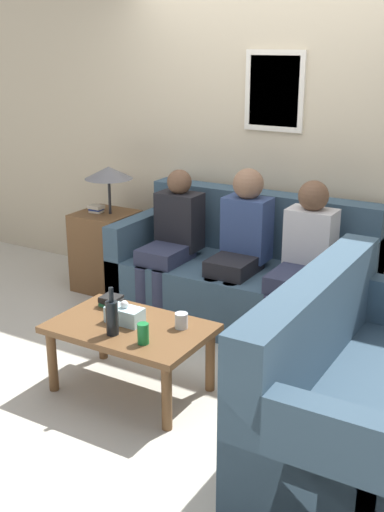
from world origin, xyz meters
The scene contains 15 objects.
ground_plane centered at (0.00, 0.00, 0.00)m, with size 16.00×16.00×0.00m, color beige.
wall_back centered at (0.00, 1.02, 1.30)m, with size 9.00×0.08×2.60m.
couch_main centered at (0.00, 0.54, 0.32)m, with size 1.92×0.91×0.95m.
couch_side centered at (1.31, -0.75, 0.33)m, with size 0.91×1.66×0.95m.
coffee_table centered at (-0.11, -0.80, 0.38)m, with size 0.96×0.61×0.44m.
side_table_with_lamp centered at (-1.30, 0.51, 0.41)m, with size 0.49×0.47×1.08m.
wine_bottle centered at (-0.12, -0.95, 0.55)m, with size 0.07×0.07×0.29m.
drinking_glass centered at (0.18, -0.67, 0.49)m, with size 0.08×0.08×0.09m.
book_stack centered at (-0.38, -0.62, 0.47)m, with size 0.16×0.13×0.07m.
soda_can centered at (0.10, -0.96, 0.50)m, with size 0.07×0.07×0.12m.
tissue_box centered at (-0.16, -0.78, 0.49)m, with size 0.23×0.12×0.15m.
person_left centered at (-0.54, 0.36, 0.62)m, with size 0.34×0.58×1.13m.
person_middle centered at (0.03, 0.40, 0.66)m, with size 0.34×0.57×1.19m.
person_right centered at (0.53, 0.38, 0.63)m, with size 0.34×0.64×1.15m.
teddy_bear centered at (0.69, -0.67, 0.15)m, with size 0.22×0.22×0.35m.
Camera 1 is at (2.00, -3.64, 2.07)m, focal length 45.00 mm.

